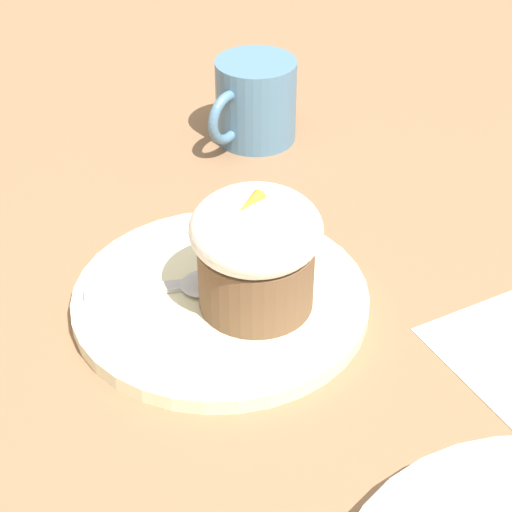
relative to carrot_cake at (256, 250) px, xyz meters
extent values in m
plane|color=#846042|center=(0.01, -0.03, -0.06)|extent=(4.00, 4.00, 0.00)
cylinder|color=beige|center=(0.01, -0.03, -0.05)|extent=(0.21, 0.21, 0.01)
cylinder|color=brown|center=(0.00, 0.00, -0.02)|extent=(0.08, 0.08, 0.05)
ellipsoid|color=white|center=(0.00, 0.00, 0.02)|extent=(0.09, 0.09, 0.05)
cone|color=orange|center=(0.01, 0.00, 0.04)|extent=(0.02, 0.01, 0.01)
sphere|color=green|center=(0.00, 0.00, 0.04)|extent=(0.01, 0.01, 0.01)
cube|color=#B7B7BC|center=(0.04, -0.07, -0.04)|extent=(0.06, 0.06, 0.00)
ellipsoid|color=#B7B7BC|center=(0.00, -0.04, -0.04)|extent=(0.05, 0.05, 0.01)
cylinder|color=teal|center=(-0.20, -0.15, -0.02)|extent=(0.07, 0.07, 0.08)
torus|color=teal|center=(-0.16, -0.15, -0.02)|extent=(0.05, 0.01, 0.05)
camera|label=1|loc=(0.36, 0.27, 0.33)|focal=60.00mm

